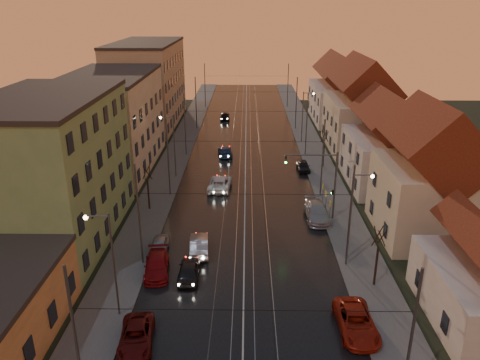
{
  "coord_description": "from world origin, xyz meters",
  "views": [
    {
      "loc": [
        0.19,
        -25.41,
        20.9
      ],
      "look_at": [
        -0.53,
        20.64,
        3.24
      ],
      "focal_mm": 35.0,
      "sensor_mm": 36.0,
      "label": 1
    }
  ],
  "objects_px": {
    "street_lamp_2": "(172,140)",
    "parked_left_1": "(136,336)",
    "parked_left_2": "(157,265)",
    "parked_right_2": "(303,166)",
    "driving_car_3": "(225,151)",
    "driving_car_2": "(220,183)",
    "street_lamp_1": "(354,208)",
    "parked_left_3": "(159,246)",
    "traffic_light_mast": "(326,177)",
    "parked_right_0": "(356,322)",
    "street_lamp_3": "(305,112)",
    "parked_right_1": "(317,212)",
    "street_lamp_0": "(108,255)",
    "driving_car_0": "(189,270)",
    "driving_car_1": "(199,245)",
    "driving_car_4": "(225,116)"
  },
  "relations": [
    {
      "from": "driving_car_4",
      "to": "parked_left_1",
      "type": "height_order",
      "value": "driving_car_4"
    },
    {
      "from": "street_lamp_3",
      "to": "parked_left_1",
      "type": "bearing_deg",
      "value": -108.86
    },
    {
      "from": "driving_car_3",
      "to": "street_lamp_0",
      "type": "bearing_deg",
      "value": 73.64
    },
    {
      "from": "parked_right_0",
      "to": "street_lamp_3",
      "type": "bearing_deg",
      "value": 86.66
    },
    {
      "from": "driving_car_0",
      "to": "driving_car_4",
      "type": "bearing_deg",
      "value": -91.15
    },
    {
      "from": "street_lamp_3",
      "to": "parked_left_3",
      "type": "xyz_separation_m",
      "value": [
        -16.64,
        -35.02,
        -4.26
      ]
    },
    {
      "from": "parked_right_2",
      "to": "driving_car_2",
      "type": "bearing_deg",
      "value": -149.85
    },
    {
      "from": "traffic_light_mast",
      "to": "street_lamp_2",
      "type": "bearing_deg",
      "value": 144.93
    },
    {
      "from": "street_lamp_1",
      "to": "parked_left_3",
      "type": "bearing_deg",
      "value": 176.63
    },
    {
      "from": "street_lamp_2",
      "to": "parked_left_3",
      "type": "relative_size",
      "value": 2.16
    },
    {
      "from": "driving_car_3",
      "to": "parked_right_0",
      "type": "relative_size",
      "value": 0.9
    },
    {
      "from": "street_lamp_2",
      "to": "parked_left_1",
      "type": "bearing_deg",
      "value": -85.96
    },
    {
      "from": "street_lamp_0",
      "to": "driving_car_0",
      "type": "distance_m",
      "value": 7.99
    },
    {
      "from": "parked_right_1",
      "to": "parked_right_2",
      "type": "xyz_separation_m",
      "value": [
        0.21,
        14.59,
        -0.14
      ]
    },
    {
      "from": "street_lamp_2",
      "to": "parked_left_3",
      "type": "distance_m",
      "value": 19.55
    },
    {
      "from": "parked_left_1",
      "to": "street_lamp_2",
      "type": "bearing_deg",
      "value": 87.76
    },
    {
      "from": "traffic_light_mast",
      "to": "driving_car_3",
      "type": "xyz_separation_m",
      "value": [
        -10.94,
        20.81,
        -3.91
      ]
    },
    {
      "from": "parked_left_2",
      "to": "parked_right_1",
      "type": "relative_size",
      "value": 0.88
    },
    {
      "from": "street_lamp_1",
      "to": "parked_left_2",
      "type": "distance_m",
      "value": 16.94
    },
    {
      "from": "street_lamp_0",
      "to": "traffic_light_mast",
      "type": "bearing_deg",
      "value": 43.1
    },
    {
      "from": "driving_car_3",
      "to": "street_lamp_3",
      "type": "bearing_deg",
      "value": -156.02
    },
    {
      "from": "parked_left_2",
      "to": "street_lamp_1",
      "type": "bearing_deg",
      "value": 0.87
    },
    {
      "from": "driving_car_3",
      "to": "traffic_light_mast",
      "type": "bearing_deg",
      "value": 110.87
    },
    {
      "from": "street_lamp_2",
      "to": "parked_right_1",
      "type": "relative_size",
      "value": 1.47
    },
    {
      "from": "street_lamp_1",
      "to": "parked_left_1",
      "type": "relative_size",
      "value": 1.76
    },
    {
      "from": "driving_car_2",
      "to": "parked_right_2",
      "type": "xyz_separation_m",
      "value": [
        10.59,
        6.61,
        -0.11
      ]
    },
    {
      "from": "parked_left_2",
      "to": "parked_right_2",
      "type": "bearing_deg",
      "value": 52.09
    },
    {
      "from": "driving_car_4",
      "to": "parked_right_0",
      "type": "bearing_deg",
      "value": 97.89
    },
    {
      "from": "driving_car_1",
      "to": "driving_car_4",
      "type": "relative_size",
      "value": 1.04
    },
    {
      "from": "traffic_light_mast",
      "to": "parked_left_3",
      "type": "xyz_separation_m",
      "value": [
        -15.53,
        -7.02,
        -3.97
      ]
    },
    {
      "from": "driving_car_3",
      "to": "parked_right_0",
      "type": "height_order",
      "value": "parked_right_0"
    },
    {
      "from": "driving_car_2",
      "to": "street_lamp_0",
      "type": "bearing_deg",
      "value": 79.08
    },
    {
      "from": "street_lamp_2",
      "to": "street_lamp_3",
      "type": "distance_m",
      "value": 24.24
    },
    {
      "from": "street_lamp_3",
      "to": "driving_car_3",
      "type": "xyz_separation_m",
      "value": [
        -12.05,
        -7.2,
        -4.2
      ]
    },
    {
      "from": "street_lamp_2",
      "to": "traffic_light_mast",
      "type": "xyz_separation_m",
      "value": [
        17.1,
        -12.0,
        -0.29
      ]
    },
    {
      "from": "street_lamp_3",
      "to": "parked_left_1",
      "type": "relative_size",
      "value": 1.76
    },
    {
      "from": "driving_car_0",
      "to": "driving_car_1",
      "type": "height_order",
      "value": "driving_car_1"
    },
    {
      "from": "street_lamp_1",
      "to": "driving_car_4",
      "type": "distance_m",
      "value": 52.72
    },
    {
      "from": "street_lamp_2",
      "to": "parked_left_2",
      "type": "height_order",
      "value": "street_lamp_2"
    },
    {
      "from": "driving_car_2",
      "to": "driving_car_0",
      "type": "bearing_deg",
      "value": 89.09
    },
    {
      "from": "traffic_light_mast",
      "to": "parked_left_1",
      "type": "relative_size",
      "value": 1.58
    },
    {
      "from": "driving_car_3",
      "to": "parked_left_2",
      "type": "relative_size",
      "value": 0.98
    },
    {
      "from": "parked_right_1",
      "to": "parked_left_2",
      "type": "bearing_deg",
      "value": -146.11
    },
    {
      "from": "parked_right_1",
      "to": "driving_car_0",
      "type": "bearing_deg",
      "value": -138.44
    },
    {
      "from": "driving_car_0",
      "to": "driving_car_3",
      "type": "distance_m",
      "value": 31.9
    },
    {
      "from": "driving_car_4",
      "to": "parked_right_0",
      "type": "distance_m",
      "value": 61.38
    },
    {
      "from": "street_lamp_2",
      "to": "parked_left_2",
      "type": "distance_m",
      "value": 22.82
    },
    {
      "from": "traffic_light_mast",
      "to": "parked_right_0",
      "type": "distance_m",
      "value": 17.81
    },
    {
      "from": "parked_left_2",
      "to": "driving_car_1",
      "type": "bearing_deg",
      "value": 40.1
    },
    {
      "from": "driving_car_2",
      "to": "parked_right_0",
      "type": "bearing_deg",
      "value": 116.01
    }
  ]
}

